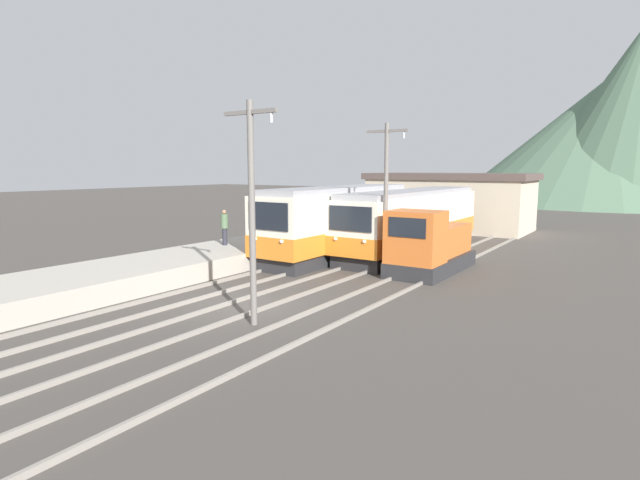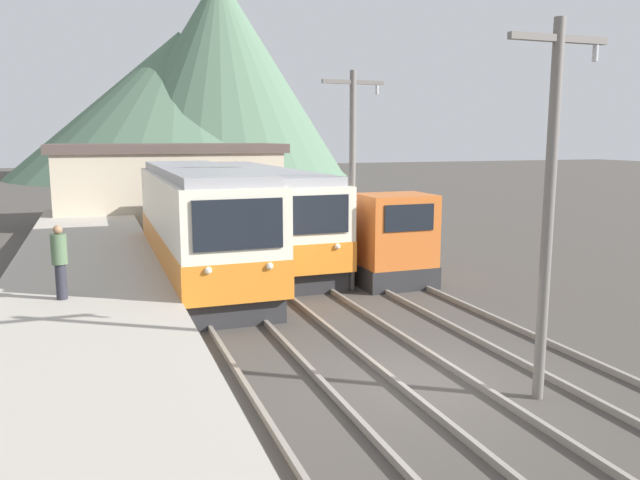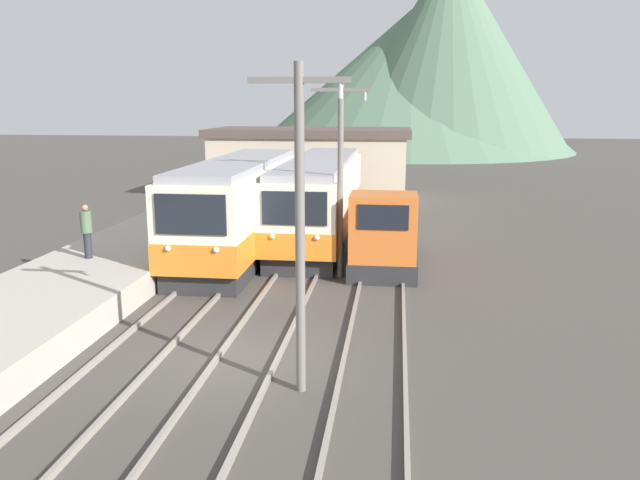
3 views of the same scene
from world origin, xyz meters
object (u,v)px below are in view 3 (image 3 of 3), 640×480
(commuter_train_center, at_px, (320,202))
(person_on_platform, at_px, (87,229))
(shunting_locomotive, at_px, (384,235))
(catenary_mast_mid, at_px, (341,172))
(commuter_train_left, at_px, (240,211))
(catenary_mast_near, at_px, (300,220))

(commuter_train_center, height_order, person_on_platform, commuter_train_center)
(shunting_locomotive, relative_size, catenary_mast_mid, 0.86)
(commuter_train_left, bearing_deg, commuter_train_center, 51.34)
(commuter_train_left, height_order, catenary_mast_near, catenary_mast_near)
(catenary_mast_near, xyz_separation_m, catenary_mast_mid, (0.00, 8.96, 0.00))
(person_on_platform, bearing_deg, commuter_train_center, 49.26)
(commuter_train_left, bearing_deg, catenary_mast_near, -70.05)
(commuter_train_left, distance_m, commuter_train_center, 4.48)
(person_on_platform, bearing_deg, shunting_locomotive, 18.17)
(commuter_train_left, distance_m, catenary_mast_near, 12.77)
(catenary_mast_near, bearing_deg, person_on_platform, 139.20)
(commuter_train_center, height_order, shunting_locomotive, commuter_train_center)
(commuter_train_left, bearing_deg, catenary_mast_mid, -34.06)
(person_on_platform, bearing_deg, catenary_mast_near, -40.80)
(commuter_train_left, distance_m, shunting_locomotive, 5.97)
(catenary_mast_near, bearing_deg, commuter_train_left, 109.95)
(commuter_train_center, relative_size, catenary_mast_near, 2.08)
(catenary_mast_mid, bearing_deg, catenary_mast_near, -90.00)
(commuter_train_center, height_order, catenary_mast_near, catenary_mast_near)
(commuter_train_left, xyz_separation_m, catenary_mast_mid, (4.31, -2.91, 1.95))
(commuter_train_left, bearing_deg, shunting_locomotive, -12.66)
(catenary_mast_mid, bearing_deg, shunting_locomotive, 47.16)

